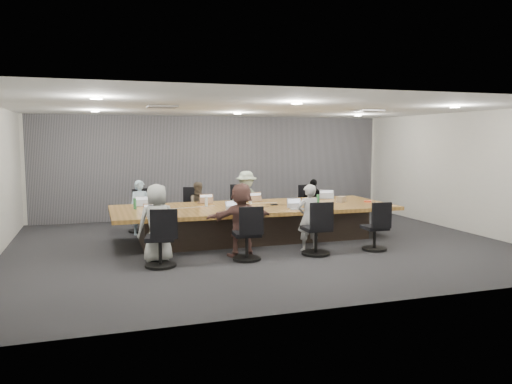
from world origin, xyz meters
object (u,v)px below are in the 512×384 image
object	(u,v)px
laptop_5	(233,212)
laptop_2	(253,201)
laptop_6	(298,209)
snack_packet	(368,201)
chair_6	(316,233)
chair_7	(375,231)
chair_0	(139,215)
chair_4	(160,243)
person_3	(313,202)
bottle_green_left	(135,204)
person_2	(246,200)
stapler	(242,207)
person_0	(140,208)
chair_2	(242,209)
bottle_clear	(206,202)
chair_1	(197,212)
chair_3	(307,208)
conference_table	(255,221)
person_1	(200,207)
chair_5	(247,238)
laptop_0	(142,205)
laptop_3	(322,198)
person_6	(309,218)
mug_brown	(151,209)
person_4	(157,223)
bottle_green_right	(318,199)
laptop_1	(204,203)
laptop_4	(154,216)
canvas_bag	(341,199)

from	to	relation	value
laptop_5	laptop_2	bearing A→B (deg)	46.34
laptop_6	snack_packet	size ratio (longest dim) A/B	1.81
chair_6	chair_7	world-z (taller)	chair_6
chair_0	chair_4	distance (m)	3.40
person_3	laptop_6	world-z (taller)	person_3
bottle_green_left	person_2	bearing A→B (deg)	21.65
stapler	person_0	bearing A→B (deg)	139.00
chair_7	snack_packet	xyz separation A→B (m)	(0.73, 1.50, 0.38)
chair_2	bottle_green_left	size ratio (longest dim) A/B	3.84
chair_0	bottle_clear	bearing A→B (deg)	111.12
stapler	bottle_green_left	bearing A→B (deg)	164.29
chair_1	chair_3	world-z (taller)	chair_1
conference_table	person_1	bearing A→B (deg)	124.53
chair_0	stapler	size ratio (longest dim) A/B	5.19
person_1	chair_2	bearing A→B (deg)	12.12
chair_5	laptop_0	world-z (taller)	chair_5
chair_6	laptop_3	xyz separation A→B (m)	(1.32, 2.50, 0.33)
person_2	snack_packet	world-z (taller)	person_2
chair_7	person_1	distance (m)	4.18
person_1	bottle_clear	xyz separation A→B (m)	(-0.08, -1.13, 0.26)
laptop_0	snack_packet	world-z (taller)	snack_packet
conference_table	person_6	bearing A→B (deg)	-63.72
laptop_2	person_6	distance (m)	2.20
chair_7	mug_brown	size ratio (longest dim) A/B	6.46
laptop_3	person_4	xyz separation A→B (m)	(-4.22, -2.15, -0.05)
chair_5	chair_4	bearing A→B (deg)	-175.56
chair_4	bottle_green_right	xyz separation A→B (m)	(3.62, 1.46, 0.44)
person_1	mug_brown	xyz separation A→B (m)	(-1.29, -1.54, 0.21)
chair_4	person_3	world-z (taller)	person_3
chair_2	laptop_5	world-z (taller)	chair_2
person_3	bottle_clear	bearing A→B (deg)	-168.60
chair_0	person_1	bearing A→B (deg)	145.83
chair_4	snack_packet	bearing A→B (deg)	28.04
laptop_3	bottle_green_right	xyz separation A→B (m)	(-0.60, -1.04, 0.10)
chair_0	person_3	size ratio (longest dim) A/B	0.69
bottle_clear	chair_5	bearing A→B (deg)	-80.69
chair_3	laptop_3	xyz separation A→B (m)	(-0.00, -0.90, 0.37)
chair_4	laptop_6	size ratio (longest dim) A/B	2.87
chair_0	laptop_1	bearing A→B (deg)	126.80
person_4	laptop_4	world-z (taller)	person_4
chair_4	bottle_green_right	world-z (taller)	bottle_green_right
laptop_3	person_6	distance (m)	2.52
person_0	chair_7	bearing A→B (deg)	-37.97
chair_4	chair_6	world-z (taller)	chair_6
laptop_0	laptop_5	size ratio (longest dim) A/B	1.08
laptop_5	chair_2	bearing A→B (deg)	56.03
chair_7	laptop_4	world-z (taller)	laptop_4
laptop_3	canvas_bag	distance (m)	0.83
person_1	laptop_2	world-z (taller)	person_1
chair_2	chair_0	bearing A→B (deg)	2.65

